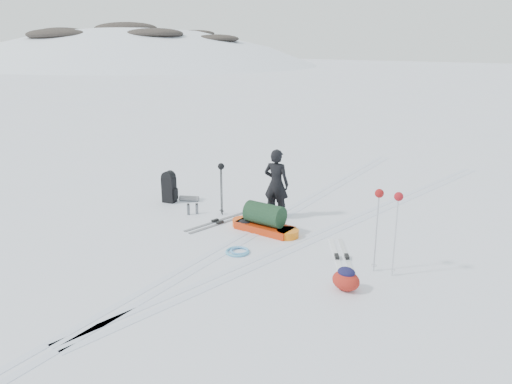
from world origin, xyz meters
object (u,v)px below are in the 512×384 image
(skier, at_px, (276,184))
(expedition_rucksack, at_px, (172,188))
(ski_poles_black, at_px, (221,173))
(pulk_sled, at_px, (265,221))

(skier, distance_m, expedition_rucksack, 2.97)
(expedition_rucksack, distance_m, ski_poles_black, 1.81)
(skier, relative_size, pulk_sled, 0.99)
(skier, distance_m, ski_poles_black, 1.34)
(skier, height_order, pulk_sled, skier)
(skier, xyz_separation_m, ski_poles_black, (-1.18, -0.60, 0.22))
(pulk_sled, bearing_deg, ski_poles_black, 167.32)
(pulk_sled, relative_size, expedition_rucksack, 2.02)
(skier, relative_size, expedition_rucksack, 1.99)
(pulk_sled, bearing_deg, skier, 107.61)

